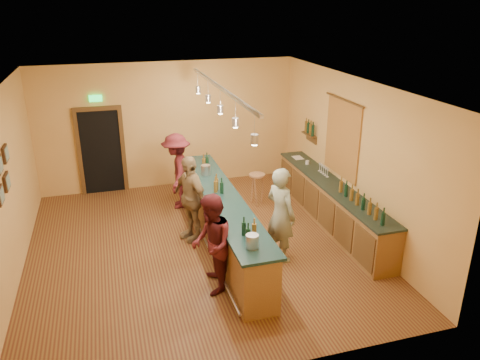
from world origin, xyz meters
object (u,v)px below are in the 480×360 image
object	(u,v)px
customer_c	(177,171)
back_counter	(331,204)
bartender	(281,215)
customer_b	(190,198)
bar_stool	(257,180)
customer_a	(212,244)
tasting_bar	(222,216)

from	to	relation	value
customer_c	back_counter	bearing A→B (deg)	70.03
bartender	customer_b	bearing A→B (deg)	24.62
bar_stool	customer_c	bearing A→B (deg)	166.92
customer_c	customer_b	bearing A→B (deg)	11.72
customer_a	customer_c	distance (m)	3.53
bartender	customer_b	xyz separation A→B (m)	(-1.45, 1.26, -0.02)
tasting_bar	customer_c	bearing A→B (deg)	104.98
bartender	customer_a	distance (m)	1.58
back_counter	customer_b	bearing A→B (deg)	175.74
tasting_bar	customer_a	xyz separation A→B (m)	(-0.55, -1.48, 0.25)
bartender	customer_c	world-z (taller)	bartender
customer_c	bar_stool	size ratio (longest dim) A/B	2.30
customer_a	back_counter	bearing A→B (deg)	128.57
back_counter	customer_a	bearing A→B (deg)	-151.18
customer_b	customer_a	bearing A→B (deg)	-22.91
customer_b	customer_c	distance (m)	1.64
tasting_bar	bar_stool	bearing A→B (deg)	52.09
customer_b	customer_c	world-z (taller)	same
customer_c	bar_stool	world-z (taller)	customer_c
tasting_bar	customer_c	xyz separation A→B (m)	(-0.55, 2.05, 0.28)
back_counter	customer_a	size ratio (longest dim) A/B	2.65
bartender	customer_b	world-z (taller)	bartender
tasting_bar	bartender	bearing A→B (deg)	-43.50
bar_stool	customer_a	bearing A→B (deg)	-120.27
back_counter	customer_c	xyz separation A→B (m)	(-3.03, 1.87, 0.40)
tasting_bar	customer_a	bearing A→B (deg)	-110.29
bartender	customer_b	size ratio (longest dim) A/B	1.03
back_counter	customer_b	distance (m)	3.06
bartender	customer_a	size ratio (longest dim) A/B	1.06
customer_c	bar_stool	bearing A→B (deg)	88.64
bartender	customer_c	bearing A→B (deg)	2.18
tasting_bar	customer_a	world-z (taller)	customer_a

